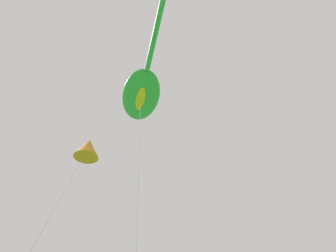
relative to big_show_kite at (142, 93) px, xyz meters
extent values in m
ellipsoid|color=green|center=(0.12, 0.23, 0.03)|extent=(4.91, 5.62, 1.07)
cylinder|color=green|center=(-2.37, -4.33, -0.13)|extent=(3.03, 5.11, 0.39)
ellipsoid|color=yellow|center=(0.12, 0.23, -0.45)|extent=(1.64, 2.19, 0.39)
cylinder|color=#B2B2B7|center=(1.18, 0.41, -9.95)|extent=(2.15, 0.39, 18.90)
cone|color=orange|center=(-2.52, -0.14, -8.57)|extent=(1.75, 1.73, 1.24)
cone|color=pink|center=(3.66, 14.45, 5.80)|extent=(1.11, 1.03, 0.84)
camera|label=1|loc=(-5.25, -8.63, -17.43)|focal=26.46mm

